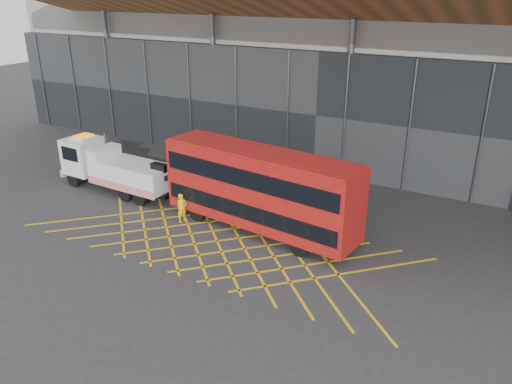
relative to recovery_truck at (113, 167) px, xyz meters
The scene contains 6 objects.
ground_plane 8.14m from the recovery_truck, 18.52° to the right, with size 120.00×120.00×0.00m, color #2A2A2D.
road_markings 9.65m from the recovery_truck, 15.46° to the right, with size 19.96×7.16×0.01m.
construction_building 19.94m from the recovery_truck, 59.03° to the left, with size 55.00×23.97×18.00m.
recovery_truck is the anchor object (origin of this frame).
bus_towed 10.49m from the recovery_truck, ahead, with size 10.86×3.74×4.33m.
worker 6.54m from the recovery_truck, 13.70° to the right, with size 0.58×0.38×1.58m, color yellow.
Camera 1 is at (14.04, -18.32, 11.89)m, focal length 35.00 mm.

